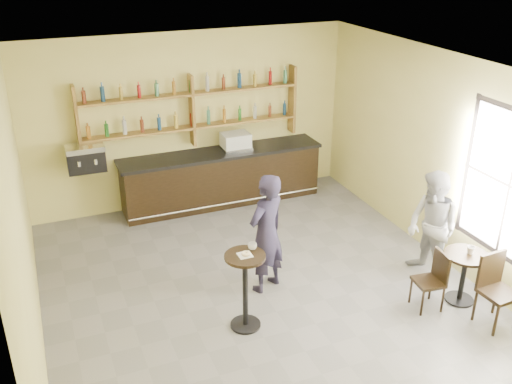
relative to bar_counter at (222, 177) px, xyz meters
name	(u,v)px	position (x,y,z in m)	size (l,w,h in m)	color
floor	(264,295)	(-0.46, -3.15, -0.52)	(7.00, 7.00, 0.00)	slate
ceiling	(266,73)	(-0.46, -3.15, 2.68)	(7.00, 7.00, 0.00)	white
wall_back	(190,120)	(-0.46, 0.35, 1.08)	(7.00, 7.00, 0.00)	#E3D981
wall_front	(435,363)	(-0.46, -6.65, 1.08)	(7.00, 7.00, 0.00)	#E3D981
wall_left	(23,235)	(-3.46, -3.15, 1.08)	(7.00, 7.00, 0.00)	#E3D981
wall_right	(449,162)	(2.54, -3.15, 1.08)	(7.00, 7.00, 0.00)	#E3D981
window_pane	(510,186)	(2.54, -4.35, 1.18)	(2.00, 2.00, 0.00)	white
window_frame	(509,186)	(2.53, -4.35, 1.18)	(0.04, 1.70, 2.10)	black
shelf_unit	(192,111)	(-0.46, 0.22, 1.29)	(4.00, 0.26, 1.40)	brown
liquor_bottles	(192,101)	(-0.46, 0.22, 1.46)	(3.68, 0.10, 1.00)	#8C5919
bar_counter	(222,177)	(0.00, 0.00, 0.00)	(3.83, 0.75, 1.04)	black
espresso_machine	(86,158)	(-2.41, 0.00, 0.74)	(0.63, 0.40, 0.45)	black
pastry_case	(236,141)	(0.29, 0.00, 0.68)	(0.53, 0.42, 0.32)	silver
pedestal_table	(245,291)	(-0.96, -3.70, 0.02)	(0.52, 0.52, 1.08)	black
napkin	(245,255)	(-0.96, -3.70, 0.56)	(0.17, 0.17, 0.00)	white
donut	(246,254)	(-0.95, -3.71, 0.59)	(0.12, 0.12, 0.04)	gold
cup_pedestal	(252,246)	(-0.82, -3.60, 0.61)	(0.11, 0.11, 0.09)	white
man_main	(266,233)	(-0.36, -2.98, 0.37)	(0.65, 0.43, 1.78)	black
cafe_table	(463,277)	(2.05, -4.31, -0.14)	(0.60, 0.60, 0.75)	black
cup_cafe	(471,250)	(2.10, -4.31, 0.29)	(0.11, 0.11, 0.10)	white
chair_west	(428,281)	(1.50, -4.26, -0.10)	(0.37, 0.37, 0.84)	black
chair_south	(499,293)	(2.10, -4.91, -0.02)	(0.43, 0.43, 0.99)	black
patron_second	(432,227)	(1.99, -3.63, 0.32)	(0.82, 0.64, 1.68)	#A4A4A9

